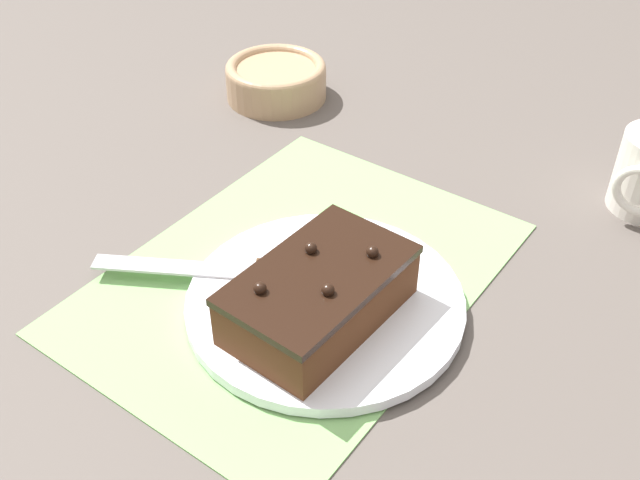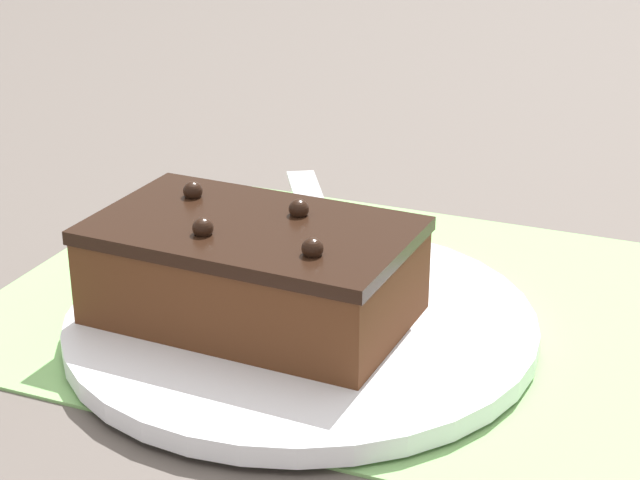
% 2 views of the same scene
% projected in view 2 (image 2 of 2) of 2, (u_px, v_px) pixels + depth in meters
% --- Properties ---
extents(ground_plane, '(3.00, 3.00, 0.00)m').
position_uv_depth(ground_plane, '(368.00, 309.00, 0.68)').
color(ground_plane, '#544C47').
extents(placemat_woven, '(0.46, 0.34, 0.00)m').
position_uv_depth(placemat_woven, '(368.00, 306.00, 0.68)').
color(placemat_woven, '#7AB266').
rests_on(placemat_woven, ground_plane).
extents(cake_plate, '(0.28, 0.28, 0.01)m').
position_uv_depth(cake_plate, '(301.00, 323.00, 0.64)').
color(cake_plate, white).
rests_on(cake_plate, placemat_woven).
extents(chocolate_cake, '(0.19, 0.12, 0.07)m').
position_uv_depth(chocolate_cake, '(253.00, 270.00, 0.62)').
color(chocolate_cake, '#512D19').
rests_on(chocolate_cake, cake_plate).
extents(serving_knife, '(0.14, 0.23, 0.01)m').
position_uv_depth(serving_knife, '(329.00, 252.00, 0.71)').
color(serving_knife, '#472D19').
rests_on(serving_knife, cake_plate).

